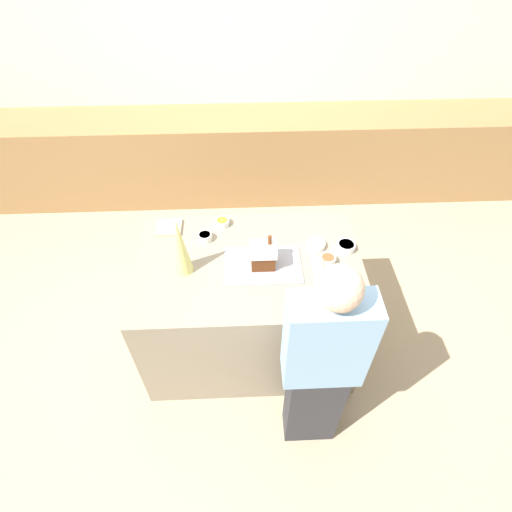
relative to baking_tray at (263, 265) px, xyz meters
name	(u,v)px	position (x,y,z in m)	size (l,w,h in m)	color
ground_plane	(251,340)	(-0.08, 0.03, -0.89)	(12.00, 12.00, 0.00)	tan
wall_back	(241,59)	(-0.08, 2.29, 0.41)	(8.00, 0.05, 2.60)	white
back_cabinet_block	(244,157)	(-0.08, 1.97, -0.45)	(6.00, 0.60, 0.88)	#9E7547
kitchen_island	(250,305)	(-0.08, 0.03, -0.45)	(1.43, 0.94, 0.88)	gray
baking_tray	(263,265)	(0.00, 0.00, 0.00)	(0.48, 0.32, 0.01)	#9E9EA8
gingerbread_house	(263,255)	(0.00, 0.00, 0.09)	(0.16, 0.14, 0.22)	#5B2D14
decorative_tree	(180,246)	(-0.49, -0.01, 0.20)	(0.11, 0.11, 0.41)	#DBD675
candy_bowl_beside_tree	(205,237)	(-0.37, 0.25, 0.02)	(0.09, 0.09, 0.05)	white
candy_bowl_behind_tray	(346,246)	(0.54, 0.12, 0.02)	(0.12, 0.12, 0.05)	white
candy_bowl_front_corner	(316,245)	(0.35, 0.15, 0.02)	(0.12, 0.12, 0.04)	white
candy_bowl_near_tray_left	(222,222)	(-0.26, 0.40, 0.02)	(0.10, 0.10, 0.04)	white
candy_bowl_far_right	(328,260)	(0.41, 0.01, 0.02)	(0.10, 0.10, 0.05)	white
cookbook	(169,228)	(-0.62, 0.37, 0.01)	(0.17, 0.16, 0.02)	#CCB78C
person	(321,367)	(0.27, -0.66, -0.08)	(0.41, 0.51, 1.56)	#333338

